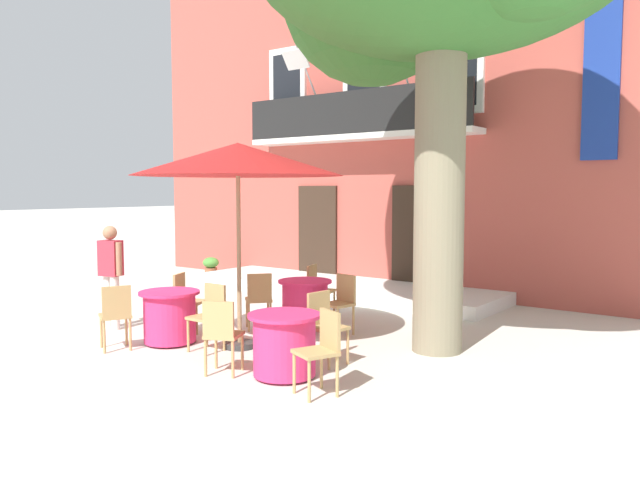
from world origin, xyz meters
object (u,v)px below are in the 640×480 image
at_px(cafe_table_near_tree, 284,344).
at_px(cafe_table_middle, 305,303).
at_px(cafe_chair_near_tree_1, 222,331).
at_px(cafe_table_front, 170,316).
at_px(pedestrian_near_entrance, 111,271).
at_px(cafe_chair_near_tree_0, 324,322).
at_px(ground_planter_left, 211,267).
at_px(cafe_chair_middle_0, 259,297).
at_px(cafe_chair_front_2, 186,298).
at_px(cafe_chair_near_tree_2, 322,346).
at_px(cafe_chair_front_1, 210,312).
at_px(cafe_chair_middle_1, 341,300).
at_px(cafe_umbrella, 238,160).
at_px(cafe_chair_front_0, 116,313).
at_px(cafe_chair_middle_2, 318,287).

bearing_deg(cafe_table_near_tree, cafe_table_middle, 123.43).
distance_m(cafe_chair_near_tree_1, cafe_table_front, 1.83).
bearing_deg(pedestrian_near_entrance, cafe_chair_near_tree_0, 6.98).
bearing_deg(ground_planter_left, cafe_chair_middle_0, -35.53).
relative_size(cafe_table_front, cafe_chair_front_2, 0.95).
height_order(cafe_chair_near_tree_2, pedestrian_near_entrance, pedestrian_near_entrance).
relative_size(cafe_chair_near_tree_2, cafe_chair_front_1, 1.00).
height_order(cafe_table_front, cafe_chair_front_2, cafe_chair_front_2).
xyz_separation_m(cafe_table_middle, cafe_chair_middle_1, (0.75, -0.05, 0.14)).
distance_m(cafe_chair_near_tree_2, cafe_umbrella, 3.09).
bearing_deg(cafe_chair_near_tree_2, cafe_chair_front_0, -175.76).
bearing_deg(cafe_chair_middle_0, cafe_chair_front_2, -137.68).
relative_size(cafe_chair_middle_2, pedestrian_near_entrance, 0.55).
relative_size(cafe_chair_middle_1, cafe_chair_front_0, 1.00).
bearing_deg(cafe_table_near_tree, cafe_umbrella, 154.50).
xyz_separation_m(cafe_table_middle, cafe_table_front, (-0.88, -2.02, 0.00)).
height_order(cafe_chair_front_1, cafe_umbrella, cafe_umbrella).
bearing_deg(cafe_chair_middle_1, cafe_chair_middle_2, 143.92).
height_order(cafe_chair_front_1, cafe_chair_front_2, same).
bearing_deg(cafe_chair_front_0, cafe_chair_front_1, 37.79).
height_order(cafe_table_near_tree, cafe_chair_front_1, cafe_chair_front_1).
bearing_deg(cafe_chair_front_1, cafe_table_front, -173.49).
relative_size(cafe_table_front, pedestrian_near_entrance, 0.53).
height_order(cafe_chair_near_tree_1, cafe_chair_middle_1, same).
bearing_deg(cafe_chair_near_tree_0, cafe_chair_middle_2, 129.21).
distance_m(cafe_chair_near_tree_0, cafe_chair_middle_1, 1.63).
xyz_separation_m(cafe_chair_near_tree_2, cafe_table_front, (-3.08, 0.46, -0.14)).
bearing_deg(pedestrian_near_entrance, cafe_chair_middle_2, 52.18).
xyz_separation_m(cafe_umbrella, pedestrian_near_entrance, (-2.45, -0.38, -1.68)).
bearing_deg(cafe_chair_middle_1, cafe_umbrella, -113.13).
bearing_deg(cafe_chair_near_tree_1, cafe_chair_front_0, -177.68).
bearing_deg(cafe_chair_middle_2, cafe_umbrella, -80.64).
xyz_separation_m(cafe_chair_middle_0, ground_planter_left, (-4.80, 3.43, -0.23)).
relative_size(cafe_chair_middle_0, cafe_umbrella, 0.31).
xyz_separation_m(cafe_chair_front_0, ground_planter_left, (-4.09, 5.54, -0.23)).
bearing_deg(cafe_chair_near_tree_2, cafe_table_front, 171.59).
bearing_deg(cafe_chair_near_tree_1, cafe_chair_middle_0, 122.22).
distance_m(cafe_chair_front_0, pedestrian_near_entrance, 1.48).
relative_size(cafe_chair_near_tree_1, cafe_chair_front_0, 1.00).
height_order(cafe_chair_near_tree_0, cafe_table_front, cafe_chair_near_tree_0).
bearing_deg(cafe_chair_middle_2, cafe_chair_middle_1, -36.08).
relative_size(cafe_table_near_tree, cafe_chair_near_tree_2, 0.95).
xyz_separation_m(cafe_chair_middle_0, pedestrian_near_entrance, (-1.92, -1.36, 0.40)).
height_order(cafe_chair_middle_0, cafe_chair_middle_1, same).
bearing_deg(cafe_chair_middle_2, ground_planter_left, 156.89).
xyz_separation_m(cafe_chair_near_tree_1, pedestrian_near_entrance, (-3.19, 0.67, 0.40)).
bearing_deg(cafe_table_front, cafe_table_middle, 66.51).
height_order(cafe_chair_front_0, cafe_chair_front_1, same).
height_order(cafe_chair_near_tree_0, ground_planter_left, cafe_chair_near_tree_0).
xyz_separation_m(cafe_table_near_tree, cafe_chair_near_tree_1, (-0.64, -0.39, 0.14)).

